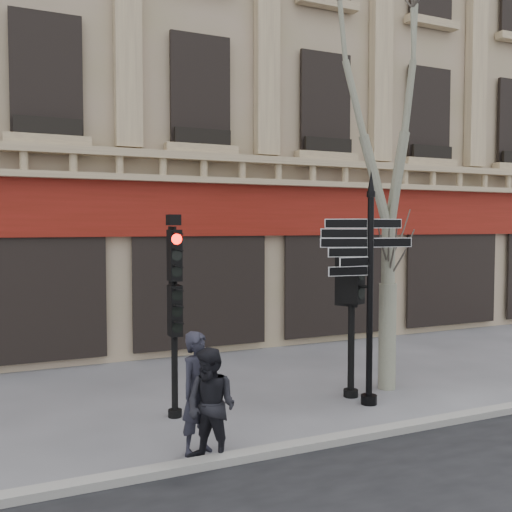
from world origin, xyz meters
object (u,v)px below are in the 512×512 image
Objects in this scene: fingerpost at (370,248)px; plane_tree at (390,99)px; traffic_signal_main at (174,290)px; traffic_signal_secondary at (352,291)px; pedestrian_b at (211,406)px; pedestrian_a at (198,393)px.

plane_tree reaches higher than fingerpost.
traffic_signal_main is at bearing -177.03° from fingerpost.
traffic_signal_secondary is at bearing -4.57° from traffic_signal_main.
pedestrian_b is (-4.35, -1.93, -4.84)m from plane_tree.
pedestrian_b is at bearing -112.33° from pedestrian_a.
pedestrian_b is at bearing -176.31° from traffic_signal_secondary.
plane_tree reaches higher than pedestrian_b.
traffic_signal_main is 3.33m from traffic_signal_secondary.
plane_tree is at bearing 78.22° from pedestrian_b.
pedestrian_a is at bearing 150.68° from pedestrian_b.
traffic_signal_secondary is 1.82× the size of pedestrian_b.
fingerpost is 4.09m from pedestrian_a.
traffic_signal_main reaches higher than pedestrian_b.
pedestrian_a is at bearing -94.57° from traffic_signal_main.
pedestrian_a is (-3.44, -1.37, -1.12)m from traffic_signal_secondary.
plane_tree reaches higher than pedestrian_a.
fingerpost is 1.23× the size of traffic_signal_main.
pedestrian_a is 1.11× the size of pedestrian_b.
plane_tree is at bearing 52.43° from fingerpost.
pedestrian_a is (-4.39, -1.54, -4.76)m from plane_tree.
plane_tree is 6.66m from pedestrian_a.
plane_tree is 4.64× the size of pedestrian_a.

